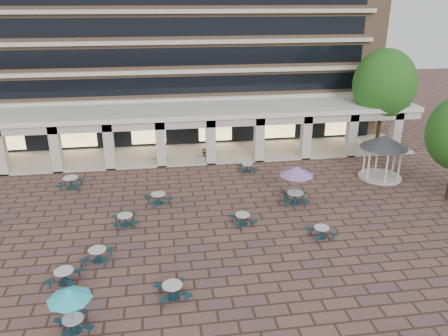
{
  "coord_description": "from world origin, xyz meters",
  "views": [
    {
      "loc": [
        -2.11,
        -22.83,
        13.34
      ],
      "look_at": [
        1.83,
        3.0,
        3.18
      ],
      "focal_mm": 35.0,
      "sensor_mm": 36.0,
      "label": 1
    }
  ],
  "objects": [
    {
      "name": "ground",
      "position": [
        0.0,
        0.0,
        0.0
      ],
      "size": [
        120.0,
        120.0,
        0.0
      ],
      "primitive_type": "plane",
      "color": "brown",
      "rests_on": "ground"
    },
    {
      "name": "apartment_building",
      "position": [
        0.0,
        25.47,
        12.6
      ],
      "size": [
        40.0,
        15.5,
        25.2
      ],
      "color": "#997456",
      "rests_on": "ground"
    },
    {
      "name": "retail_arcade",
      "position": [
        0.0,
        14.8,
        3.0
      ],
      "size": [
        42.0,
        6.6,
        4.4
      ],
      "color": "white",
      "rests_on": "ground"
    },
    {
      "name": "picnic_table_0",
      "position": [
        -5.82,
        -1.71,
        0.43
      ],
      "size": [
        1.81,
        1.81,
        0.72
      ],
      "rotation": [
        0.0,
        0.0,
        -0.17
      ],
      "color": "#14333D",
      "rests_on": "ground"
    },
    {
      "name": "picnic_table_2",
      "position": [
        -1.94,
        -5.46,
        0.44
      ],
      "size": [
        1.86,
        1.86,
        0.73
      ],
      "rotation": [
        0.0,
        0.0,
        0.21
      ],
      "color": "#14333D",
      "rests_on": "ground"
    },
    {
      "name": "picnic_table_4",
      "position": [
        -6.21,
        -7.1,
        1.84
      ],
      "size": [
        1.88,
        1.88,
        2.17
      ],
      "rotation": [
        0.0,
        0.0,
        0.37
      ],
      "color": "#14333D",
      "rests_on": "ground"
    },
    {
      "name": "picnic_table_5",
      "position": [
        -7.24,
        -3.48,
        0.43
      ],
      "size": [
        1.89,
        1.89,
        0.73
      ],
      "rotation": [
        0.0,
        0.0,
        -0.26
      ],
      "color": "#14333D",
      "rests_on": "ground"
    },
    {
      "name": "picnic_table_7",
      "position": [
        7.08,
        -1.13,
        0.41
      ],
      "size": [
        1.72,
        1.72,
        0.68
      ],
      "rotation": [
        0.0,
        0.0,
        0.19
      ],
      "color": "#14333D",
      "rests_on": "ground"
    },
    {
      "name": "picnic_table_8",
      "position": [
        -2.48,
        5.01,
        0.45
      ],
      "size": [
        2.04,
        2.04,
        0.75
      ],
      "rotation": [
        0.0,
        0.0,
        0.4
      ],
      "color": "#14333D",
      "rests_on": "ground"
    },
    {
      "name": "picnic_table_9",
      "position": [
        -4.58,
        2.14,
        0.43
      ],
      "size": [
        1.78,
        1.78,
        0.73
      ],
      "rotation": [
        0.0,
        0.0,
        0.14
      ],
      "color": "#14333D",
      "rests_on": "ground"
    },
    {
      "name": "picnic_table_10",
      "position": [
        2.74,
        1.18,
        0.42
      ],
      "size": [
        1.75,
        1.75,
        0.7
      ],
      "rotation": [
        0.0,
        0.0,
        0.17
      ],
      "color": "#14333D",
      "rests_on": "ground"
    },
    {
      "name": "picnic_table_11",
      "position": [
        6.91,
        3.6,
        2.33
      ],
      "size": [
        2.37,
        2.37,
        2.74
      ],
      "rotation": [
        0.0,
        0.0,
        -0.19
      ],
      "color": "#14333D",
      "rests_on": "ground"
    },
    {
      "name": "picnic_table_12",
      "position": [
        -8.95,
        8.73,
        0.5
      ],
      "size": [
        2.0,
        2.0,
        0.85
      ],
      "rotation": [
        0.0,
        0.0,
        -0.08
      ],
      "color": "#14333D",
      "rests_on": "ground"
    },
    {
      "name": "picnic_table_13",
      "position": [
        4.83,
        10.0,
        0.4
      ],
      "size": [
        1.57,
        1.57,
        0.67
      ],
      "rotation": [
        0.0,
        0.0,
        0.07
      ],
      "color": "#14333D",
      "rests_on": "ground"
    },
    {
      "name": "gazebo",
      "position": [
        15.03,
        7.12,
        2.62
      ],
      "size": [
        3.73,
        3.73,
        3.47
      ],
      "rotation": [
        0.0,
        0.0,
        0.32
      ],
      "color": "beige",
      "rests_on": "ground"
    },
    {
      "name": "tree_east_c",
      "position": [
        18.04,
        13.76,
        6.1
      ],
      "size": [
        5.6,
        5.6,
        9.33
      ],
      "color": "#3A2B17",
      "rests_on": "ground"
    },
    {
      "name": "planter_left",
      "position": [
        -2.29,
        12.9,
        0.46
      ],
      "size": [
        1.5,
        0.7,
        1.2
      ],
      "color": "gray",
      "rests_on": "ground"
    },
    {
      "name": "planter_right",
      "position": [
        1.7,
        12.9,
        0.55
      ],
      "size": [
        1.5,
        0.67,
        1.32
      ],
      "color": "gray",
      "rests_on": "ground"
    }
  ]
}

